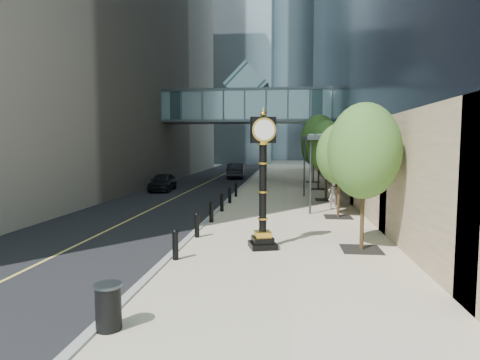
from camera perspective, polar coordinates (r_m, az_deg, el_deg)
name	(u,v)px	position (r m, az deg, el deg)	size (l,w,h in m)	color
ground	(255,274)	(12.19, 2.18, -13.26)	(320.00, 320.00, 0.00)	gray
road	(225,174)	(52.28, -2.14, 0.91)	(8.00, 180.00, 0.02)	black
sidewalk	(287,174)	(51.68, 6.66, 0.85)	(8.00, 180.00, 0.06)	#B6AA8C
curb	(256,174)	(51.83, 2.24, 0.90)	(0.25, 180.00, 0.07)	gray
distant_tower_c	(265,55)	(134.80, 3.63, 17.38)	(22.00, 22.00, 65.00)	#99B0C0
skywalk	(247,105)	(39.92, 0.96, 10.68)	(17.00, 4.20, 5.80)	slate
entrance_canopy	(328,139)	(25.68, 12.44, 5.78)	(3.00, 8.00, 4.38)	#383F44
bollard_row	(217,208)	(21.11, -3.28, -3.97)	(0.20, 16.20, 0.90)	black
street_trees	(326,146)	(28.34, 12.11, 4.82)	(3.04, 28.48, 6.24)	black
street_clock	(263,190)	(14.48, 3.27, -1.37)	(1.15, 1.15, 4.96)	black
trash_bin	(108,308)	(8.98, -18.21, -16.93)	(0.52, 0.52, 0.90)	black
pedestrian	(333,195)	(24.01, 13.08, -2.07)	(0.61, 0.40, 1.67)	#ADA89F
car_near	(163,182)	(33.56, -10.93, -0.26)	(1.73, 4.30, 1.46)	black
car_far	(236,171)	(45.19, -0.56, 1.34)	(1.80, 5.15, 1.70)	black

